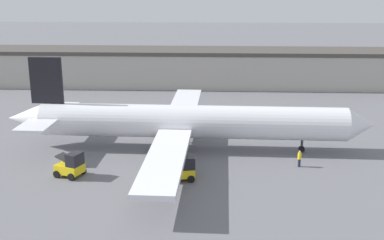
% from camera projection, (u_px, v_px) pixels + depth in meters
% --- Properties ---
extents(ground_plane, '(400.00, 400.00, 0.00)m').
position_uv_depth(ground_plane, '(192.00, 149.00, 55.99)').
color(ground_plane, slate).
extents(terminal_building, '(85.62, 10.70, 6.87)m').
position_uv_depth(terminal_building, '(179.00, 67.00, 91.36)').
color(terminal_building, '#ADA89E').
rests_on(terminal_building, ground_plane).
extents(airplane, '(42.23, 38.93, 10.61)m').
position_uv_depth(airplane, '(184.00, 122.00, 55.16)').
color(airplane, white).
rests_on(airplane, ground_plane).
extents(ground_crew_worker, '(0.39, 0.39, 1.78)m').
position_uv_depth(ground_crew_worker, '(299.00, 158.00, 50.39)').
color(ground_crew_worker, '#1E2338').
rests_on(ground_crew_worker, ground_plane).
extents(baggage_tug, '(3.22, 2.63, 2.40)m').
position_uv_depth(baggage_tug, '(182.00, 169.00, 47.06)').
color(baggage_tug, yellow).
rests_on(baggage_tug, ground_plane).
extents(belt_loader_truck, '(3.10, 2.89, 2.51)m').
position_uv_depth(belt_loader_truck, '(71.00, 165.00, 47.80)').
color(belt_loader_truck, yellow).
rests_on(belt_loader_truck, ground_plane).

